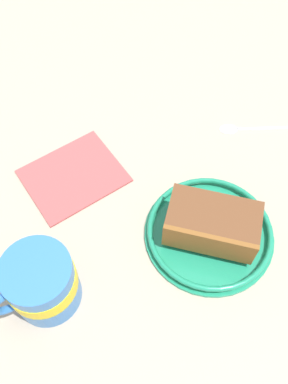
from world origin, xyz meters
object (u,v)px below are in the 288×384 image
(tea_mug, at_px, (41,283))
(cake_slice, at_px, (212,224))
(folded_napkin, at_px, (73,175))
(small_plate, at_px, (209,232))
(teaspoon, at_px, (242,128))

(tea_mug, bearing_deg, cake_slice, -117.67)
(folded_napkin, bearing_deg, small_plate, -165.61)
(cake_slice, height_order, tea_mug, tea_mug)
(small_plate, xyz_separation_m, teaspoon, (0.07, -0.18, -0.00))
(cake_slice, relative_size, tea_mug, 1.27)
(cake_slice, xyz_separation_m, tea_mug, (0.10, 0.19, 0.01))
(tea_mug, bearing_deg, folded_napkin, -53.90)
(cake_slice, distance_m, folded_napkin, 0.22)
(small_plate, bearing_deg, teaspoon, -69.05)
(tea_mug, height_order, teaspoon, tea_mug)
(small_plate, height_order, tea_mug, tea_mug)
(tea_mug, bearing_deg, teaspoon, -94.53)
(cake_slice, relative_size, teaspoon, 1.31)
(teaspoon, bearing_deg, small_plate, 110.95)
(tea_mug, relative_size, folded_napkin, 0.77)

